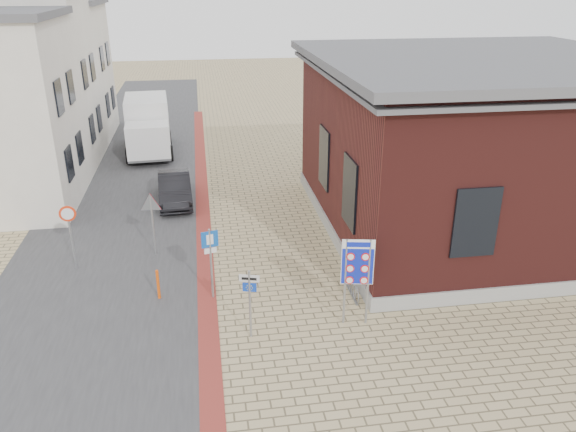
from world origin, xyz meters
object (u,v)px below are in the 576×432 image
object	(u,v)px
border_sign	(358,264)
parking_sign	(210,252)
bollard	(158,285)
box_truck	(148,126)
essen_sign	(250,295)
sedan	(175,188)

from	to	relation	value
border_sign	parking_sign	bearing A→B (deg)	164.01
bollard	parking_sign	bearing A→B (deg)	-7.17
box_truck	parking_sign	bearing A→B (deg)	-83.51
essen_sign	parking_sign	distance (m)	2.51
sedan	parking_sign	world-z (taller)	parking_sign
border_sign	bollard	distance (m)	6.41
border_sign	essen_sign	distance (m)	3.17
box_truck	essen_sign	bearing A→B (deg)	-81.84
essen_sign	bollard	distance (m)	3.78
essen_sign	bollard	bearing A→B (deg)	153.41
parking_sign	box_truck	bearing A→B (deg)	85.84
border_sign	parking_sign	size ratio (longest dim) A/B	1.14
box_truck	bollard	xyz separation A→B (m)	(1.39, -16.72, -1.09)
parking_sign	bollard	bearing A→B (deg)	158.33
essen_sign	parking_sign	size ratio (longest dim) A/B	0.88
essen_sign	bollard	xyz separation A→B (m)	(-2.70, 2.50, -0.87)
sedan	parking_sign	xyz separation A→B (m)	(1.40, -8.67, 0.97)
box_truck	parking_sign	distance (m)	17.21
box_truck	bollard	distance (m)	16.81
sedan	box_truck	world-z (taller)	box_truck
sedan	border_sign	world-z (taller)	border_sign
box_truck	parking_sign	xyz separation A→B (m)	(3.09, -16.93, 0.04)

